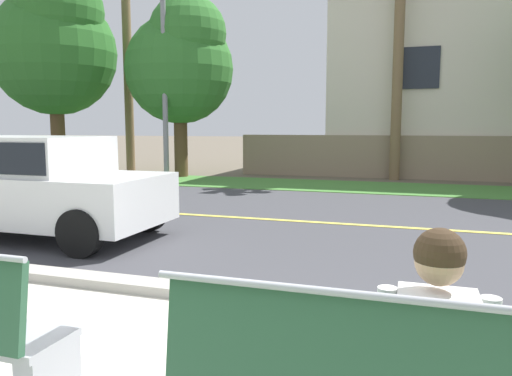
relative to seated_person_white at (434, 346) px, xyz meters
name	(u,v)px	position (x,y,z in m)	size (l,w,h in m)	color
ground_plane	(335,209)	(-1.65, 7.62, -0.68)	(140.00, 140.00, 0.00)	#665B4C
curb_edge	(242,297)	(-1.65, 1.97, -0.62)	(44.00, 0.30, 0.11)	#ADA89E
street_asphalt	(322,223)	(-1.65, 6.12, -0.67)	(52.00, 8.00, 0.01)	#424247
road_centre_line	(322,223)	(-1.65, 6.12, -0.67)	(48.00, 0.14, 0.01)	#E0CC4C
far_verge_grass	(357,187)	(-1.65, 11.58, -0.67)	(48.00, 2.80, 0.02)	#478438
seated_person_white	(434,346)	(0.00, 0.00, 0.00)	(0.52, 0.68, 1.25)	#333D56
car_white_near	(27,181)	(-5.81, 3.72, 0.18)	(4.30, 1.86, 1.54)	silver
streetlamp	(166,34)	(-7.43, 11.36, 3.79)	(0.24, 2.10, 7.90)	gray
shade_tree_far_left	(55,44)	(-11.74, 11.64, 3.76)	(4.14, 4.14, 6.83)	brown
shade_tree_left	(181,61)	(-7.54, 12.55, 3.14)	(3.56, 3.56, 5.87)	brown
garden_wall	(437,158)	(0.52, 14.32, 0.02)	(13.00, 0.36, 1.40)	gray
house_across_street	(493,75)	(2.39, 17.51, 2.87)	(11.82, 6.91, 7.00)	beige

